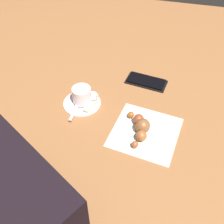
{
  "coord_description": "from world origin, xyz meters",
  "views": [
    {
      "loc": [
        0.15,
        -0.57,
        0.62
      ],
      "look_at": [
        0.0,
        -0.01,
        0.02
      ],
      "focal_mm": 43.65,
      "sensor_mm": 36.0,
      "label": 1
    }
  ],
  "objects_px": {
    "cell_phone": "(146,81)",
    "sugar_packet": "(91,105)",
    "croissant": "(141,127)",
    "laptop_bag": "(10,193)",
    "napkin": "(145,132)",
    "saucer": "(82,103)",
    "espresso_cup": "(82,95)",
    "teaspoon": "(79,102)"
  },
  "relations": [
    {
      "from": "cell_phone",
      "to": "sugar_packet",
      "type": "bearing_deg",
      "value": -131.49
    },
    {
      "from": "teaspoon",
      "to": "laptop_bag",
      "type": "bearing_deg",
      "value": -89.88
    },
    {
      "from": "saucer",
      "to": "croissant",
      "type": "bearing_deg",
      "value": -19.11
    },
    {
      "from": "espresso_cup",
      "to": "sugar_packet",
      "type": "height_order",
      "value": "espresso_cup"
    },
    {
      "from": "croissant",
      "to": "sugar_packet",
      "type": "bearing_deg",
      "value": 160.67
    },
    {
      "from": "cell_phone",
      "to": "espresso_cup",
      "type": "bearing_deg",
      "value": -139.35
    },
    {
      "from": "sugar_packet",
      "to": "napkin",
      "type": "xyz_separation_m",
      "value": [
        0.19,
        -0.06,
        -0.01
      ]
    },
    {
      "from": "sugar_packet",
      "to": "croissant",
      "type": "bearing_deg",
      "value": -91.71
    },
    {
      "from": "sugar_packet",
      "to": "cell_phone",
      "type": "height_order",
      "value": "sugar_packet"
    },
    {
      "from": "saucer",
      "to": "napkin",
      "type": "relative_size",
      "value": 0.65
    },
    {
      "from": "croissant",
      "to": "laptop_bag",
      "type": "height_order",
      "value": "laptop_bag"
    },
    {
      "from": "croissant",
      "to": "teaspoon",
      "type": "bearing_deg",
      "value": 163.02
    },
    {
      "from": "napkin",
      "to": "saucer",
      "type": "bearing_deg",
      "value": 162.3
    },
    {
      "from": "napkin",
      "to": "laptop_bag",
      "type": "distance_m",
      "value": 0.41
    },
    {
      "from": "napkin",
      "to": "sugar_packet",
      "type": "bearing_deg",
      "value": 162.35
    },
    {
      "from": "espresso_cup",
      "to": "sugar_packet",
      "type": "distance_m",
      "value": 0.04
    },
    {
      "from": "napkin",
      "to": "cell_phone",
      "type": "height_order",
      "value": "cell_phone"
    },
    {
      "from": "espresso_cup",
      "to": "croissant",
      "type": "height_order",
      "value": "espresso_cup"
    },
    {
      "from": "saucer",
      "to": "napkin",
      "type": "distance_m",
      "value": 0.23
    },
    {
      "from": "saucer",
      "to": "cell_phone",
      "type": "height_order",
      "value": "cell_phone"
    },
    {
      "from": "teaspoon",
      "to": "laptop_bag",
      "type": "relative_size",
      "value": 0.38
    },
    {
      "from": "laptop_bag",
      "to": "cell_phone",
      "type": "bearing_deg",
      "value": 101.18
    },
    {
      "from": "saucer",
      "to": "cell_phone",
      "type": "relative_size",
      "value": 0.81
    },
    {
      "from": "napkin",
      "to": "croissant",
      "type": "xyz_separation_m",
      "value": [
        -0.02,
        -0.0,
        0.02
      ]
    },
    {
      "from": "saucer",
      "to": "sugar_packet",
      "type": "bearing_deg",
      "value": -18.01
    },
    {
      "from": "croissant",
      "to": "laptop_bag",
      "type": "xyz_separation_m",
      "value": [
        -0.22,
        -0.32,
        0.09
      ]
    },
    {
      "from": "sugar_packet",
      "to": "cell_phone",
      "type": "relative_size",
      "value": 0.43
    },
    {
      "from": "croissant",
      "to": "cell_phone",
      "type": "xyz_separation_m",
      "value": [
        -0.02,
        0.23,
        -0.02
      ]
    },
    {
      "from": "croissant",
      "to": "laptop_bag",
      "type": "distance_m",
      "value": 0.4
    },
    {
      "from": "teaspoon",
      "to": "espresso_cup",
      "type": "bearing_deg",
      "value": 37.99
    },
    {
      "from": "croissant",
      "to": "cell_phone",
      "type": "height_order",
      "value": "croissant"
    },
    {
      "from": "croissant",
      "to": "cell_phone",
      "type": "distance_m",
      "value": 0.24
    },
    {
      "from": "espresso_cup",
      "to": "napkin",
      "type": "distance_m",
      "value": 0.23
    },
    {
      "from": "napkin",
      "to": "laptop_bag",
      "type": "bearing_deg",
      "value": -125.34
    },
    {
      "from": "sugar_packet",
      "to": "laptop_bag",
      "type": "bearing_deg",
      "value": -168.67
    },
    {
      "from": "cell_phone",
      "to": "napkin",
      "type": "bearing_deg",
      "value": -81.28
    },
    {
      "from": "saucer",
      "to": "laptop_bag",
      "type": "xyz_separation_m",
      "value": [
        -0.01,
        -0.4,
        0.11
      ]
    },
    {
      "from": "espresso_cup",
      "to": "cell_phone",
      "type": "bearing_deg",
      "value": 40.65
    },
    {
      "from": "espresso_cup",
      "to": "laptop_bag",
      "type": "bearing_deg",
      "value": -91.53
    },
    {
      "from": "teaspoon",
      "to": "cell_phone",
      "type": "bearing_deg",
      "value": 40.5
    },
    {
      "from": "espresso_cup",
      "to": "laptop_bag",
      "type": "distance_m",
      "value": 0.41
    },
    {
      "from": "saucer",
      "to": "espresso_cup",
      "type": "distance_m",
      "value": 0.03
    }
  ]
}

